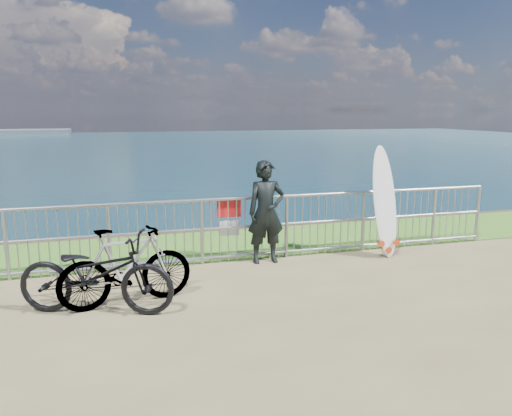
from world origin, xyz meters
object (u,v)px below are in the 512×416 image
object	(u,v)px
surfer	(266,212)
bicycle_near	(96,274)
surfboard	(385,206)
bicycle_far	(126,266)

from	to	relation	value
surfer	bicycle_near	xyz separation A→B (m)	(-2.73, -1.51, -0.35)
surfer	surfboard	world-z (taller)	surfboard
bicycle_far	surfboard	bearing A→B (deg)	-87.22
surfer	bicycle_far	distance (m)	2.73
bicycle_near	surfer	bearing A→B (deg)	-41.24
surfboard	bicycle_near	world-z (taller)	surfboard
surfer	bicycle_near	distance (m)	3.14
surfboard	bicycle_far	xyz separation A→B (m)	(-4.48, -1.13, -0.38)
bicycle_far	surfer	bearing A→B (deg)	-71.79
surfboard	bicycle_near	size ratio (longest dim) A/B	0.98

